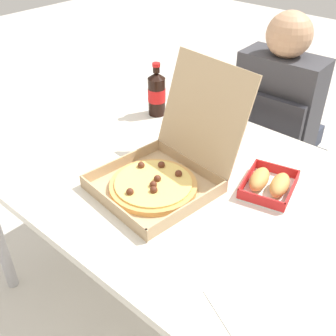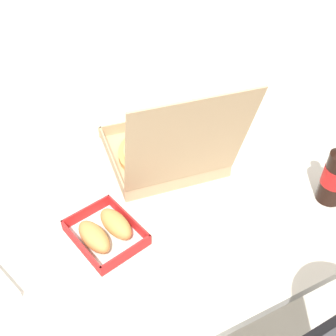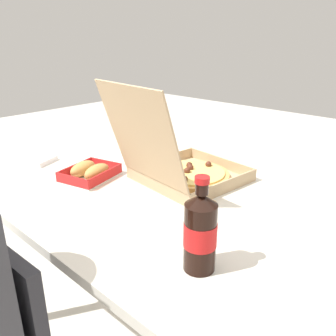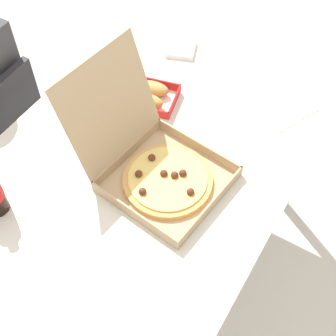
{
  "view_description": "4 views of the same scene",
  "coord_description": "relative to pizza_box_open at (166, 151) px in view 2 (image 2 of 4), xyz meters",
  "views": [
    {
      "loc": [
        0.73,
        -0.86,
        1.57
      ],
      "look_at": [
        0.01,
        -0.05,
        0.8
      ],
      "focal_mm": 43.56,
      "sensor_mm": 36.0,
      "label": 1
    },
    {
      "loc": [
        0.43,
        0.77,
        1.55
      ],
      "look_at": [
        0.03,
        -0.04,
        0.77
      ],
      "focal_mm": 41.05,
      "sensor_mm": 36.0,
      "label": 2
    },
    {
      "loc": [
        -0.73,
        0.8,
        1.25
      ],
      "look_at": [
        0.06,
        -0.04,
        0.81
      ],
      "focal_mm": 37.28,
      "sensor_mm": 36.0,
      "label": 3
    },
    {
      "loc": [
        -0.7,
        -0.56,
        1.95
      ],
      "look_at": [
        0.05,
        -0.1,
        0.78
      ],
      "focal_mm": 49.44,
      "sensor_mm": 36.0,
      "label": 4
    }
  ],
  "objects": [
    {
      "name": "pizza_box_open",
      "position": [
        0.0,
        0.0,
        0.0
      ],
      "size": [
        0.38,
        0.47,
        0.36
      ],
      "color": "tan",
      "rests_on": "dining_table"
    },
    {
      "name": "ground_plane",
      "position": [
        -0.02,
        0.08,
        -0.81
      ],
      "size": [
        10.0,
        10.0,
        0.0
      ],
      "primitive_type": "plane",
      "color": "beige"
    },
    {
      "name": "bread_side_box",
      "position": [
        0.27,
        0.2,
        -0.03
      ],
      "size": [
        0.19,
        0.22,
        0.06
      ],
      "color": "white",
      "rests_on": "dining_table"
    },
    {
      "name": "dining_table",
      "position": [
        -0.02,
        0.08,
        -0.12
      ],
      "size": [
        1.45,
        0.94,
        0.75
      ],
      "color": "silver",
      "rests_on": "ground_plane"
    }
  ]
}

